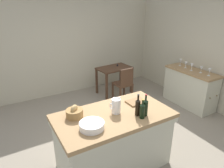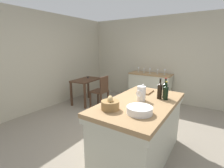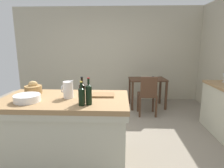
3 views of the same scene
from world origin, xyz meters
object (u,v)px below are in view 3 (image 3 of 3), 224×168
Objects in this scene: wooden_chair at (148,94)px; bread_basket at (33,89)px; wine_bottle_amber at (82,92)px; writing_desk at (147,83)px; wine_bottle_green at (81,96)px; pitcher at (68,90)px; wash_bowl at (27,98)px; island_table at (66,128)px; wine_bottle_dark at (89,94)px; wine_glass_far_right at (224,76)px; cutting_board at (103,95)px.

bread_basket reaches higher than wooden_chair.
wine_bottle_amber reaches higher than bread_basket.
writing_desk is 2.92m from wine_bottle_green.
writing_desk is 0.62m from wooden_chair.
bread_basket is 0.73× the size of wine_bottle_amber.
wine_bottle_green is (0.24, -0.30, 0.00)m from pitcher.
pitcher is at bearing -120.19° from writing_desk.
wash_bowl is (-0.46, -0.18, -0.07)m from pitcher.
pitcher is 0.31m from wine_bottle_amber.
island_table is 1.76× the size of writing_desk.
island_table is 0.54m from pitcher.
wine_bottle_dark reaches higher than wine_glass_far_right.
island_table is at bearing -21.94° from bread_basket.
wine_bottle_amber reaches higher than island_table.
wine_glass_far_right is at bearing 18.31° from bread_basket.
island_table is 0.65m from wine_bottle_amber.
writing_desk is at bearing 82.97° from wooden_chair.
cutting_board is 0.93× the size of wine_bottle_dark.
wash_bowl reaches higher than cutting_board.
wooden_chair is at bearing 53.56° from pitcher.
wooden_chair is 1.90m from cutting_board.
wine_bottle_green reaches higher than writing_desk.
island_table is at bearing -154.90° from wine_glass_far_right.
wooden_chair is 2.31m from wine_bottle_dark.
wine_glass_far_right reaches higher than wash_bowl.
wine_bottle_green is (-0.21, -0.41, 0.10)m from cutting_board.
pitcher is 0.82× the size of wash_bowl.
writing_desk is 1.74m from wine_glass_far_right.
cutting_board is at bearing 18.12° from wash_bowl.
wine_bottle_amber is at bearing -118.59° from wooden_chair.
wine_glass_far_right is (1.35, -0.51, 0.51)m from wooden_chair.
bread_basket is at bearing 148.42° from wine_bottle_green.
island_table is 6.40× the size of pitcher.
wine_bottle_green is (0.01, -0.09, -0.01)m from wine_bottle_amber.
wine_bottle_green is at bearing -147.36° from wine_glass_far_right.
wash_bowl is at bearing 174.10° from wine_bottle_dark.
wine_bottle_dark is at bearing -5.90° from wash_bowl.
wine_bottle_dark is 1.00× the size of wine_bottle_amber.
island_table is at bearing 145.78° from wine_bottle_dark.
wine_bottle_amber is 1.91× the size of wine_glass_far_right.
bread_basket reaches higher than cutting_board.
wooden_chair is 2.48m from bread_basket.
bread_basket is 0.93m from wine_bottle_green.
writing_desk is (1.42, 2.38, 0.13)m from island_table.
writing_desk is 3.16× the size of cutting_board.
wine_bottle_amber reaches higher than wine_glass_far_right.
island_table is 0.67m from wine_bottle_green.
wooden_chair is at bearing 61.41° from wine_bottle_amber.
pitcher is 2.93m from wine_glass_far_right.
wine_bottle_green is 2.87m from wine_glass_far_right.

